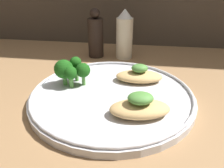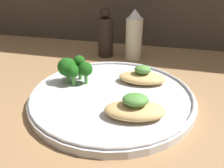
{
  "view_description": "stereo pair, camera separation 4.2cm",
  "coord_description": "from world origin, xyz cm",
  "px_view_note": "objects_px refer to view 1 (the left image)",
  "views": [
    {
      "loc": [
        5.45,
        -36.94,
        22.61
      ],
      "look_at": [
        0.0,
        0.0,
        3.4
      ],
      "focal_mm": 35.0,
      "sensor_mm": 36.0,
      "label": 1
    },
    {
      "loc": [
        9.55,
        -36.09,
        22.61
      ],
      "look_at": [
        0.0,
        0.0,
        3.4
      ],
      "focal_mm": 35.0,
      "sensor_mm": 36.0,
      "label": 2
    }
  ],
  "objects_px": {
    "plate": "(112,95)",
    "sauce_bottle": "(123,35)",
    "broccoli_bunch": "(71,70)",
    "pepper_grinder": "(96,36)"
  },
  "relations": [
    {
      "from": "plate",
      "to": "pepper_grinder",
      "type": "bearing_deg",
      "value": 109.08
    },
    {
      "from": "plate",
      "to": "sauce_bottle",
      "type": "xyz_separation_m",
      "value": [
        -0.0,
        0.24,
        0.06
      ]
    },
    {
      "from": "plate",
      "to": "sauce_bottle",
      "type": "distance_m",
      "value": 0.25
    },
    {
      "from": "plate",
      "to": "broccoli_bunch",
      "type": "xyz_separation_m",
      "value": [
        -0.09,
        0.02,
        0.04
      ]
    },
    {
      "from": "sauce_bottle",
      "to": "pepper_grinder",
      "type": "bearing_deg",
      "value": 180.0
    },
    {
      "from": "broccoli_bunch",
      "to": "pepper_grinder",
      "type": "bearing_deg",
      "value": 88.5
    },
    {
      "from": "pepper_grinder",
      "to": "broccoli_bunch",
      "type": "bearing_deg",
      "value": -91.5
    },
    {
      "from": "broccoli_bunch",
      "to": "sauce_bottle",
      "type": "relative_size",
      "value": 0.53
    },
    {
      "from": "broccoli_bunch",
      "to": "pepper_grinder",
      "type": "height_order",
      "value": "pepper_grinder"
    },
    {
      "from": "sauce_bottle",
      "to": "plate",
      "type": "bearing_deg",
      "value": -89.14
    }
  ]
}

